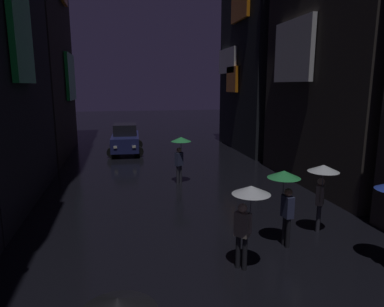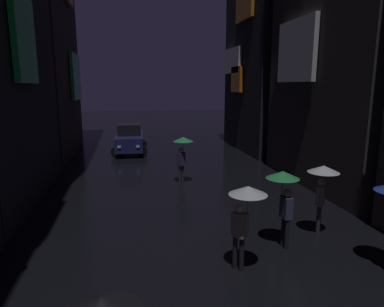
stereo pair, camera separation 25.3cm
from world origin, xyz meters
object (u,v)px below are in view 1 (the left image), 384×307
object	(u,v)px
pedestrian_midstreet_centre_clear	(322,179)
car_distant	(125,139)
pedestrian_foreground_right_clear	(248,204)
pedestrian_near_crossing_green	(180,147)
pedestrian_far_right_green	(285,187)

from	to	relation	value
pedestrian_midstreet_centre_clear	car_distant	distance (m)	14.88
pedestrian_foreground_right_clear	pedestrian_near_crossing_green	size ratio (longest dim) A/B	1.00
pedestrian_midstreet_centre_clear	pedestrian_near_crossing_green	world-z (taller)	same
pedestrian_midstreet_centre_clear	pedestrian_near_crossing_green	size ratio (longest dim) A/B	1.00
pedestrian_far_right_green	car_distant	distance (m)	14.90
car_distant	pedestrian_foreground_right_clear	bearing A→B (deg)	-80.71
pedestrian_far_right_green	pedestrian_near_crossing_green	world-z (taller)	same
pedestrian_midstreet_centre_clear	pedestrian_far_right_green	world-z (taller)	same
pedestrian_midstreet_centre_clear	pedestrian_far_right_green	bearing A→B (deg)	-160.77
pedestrian_far_right_green	pedestrian_foreground_right_clear	size ratio (longest dim) A/B	1.00
pedestrian_midstreet_centre_clear	car_distant	world-z (taller)	pedestrian_midstreet_centre_clear
pedestrian_far_right_green	pedestrian_near_crossing_green	xyz separation A→B (m)	(-1.71, 6.62, 0.00)
car_distant	pedestrian_far_right_green	bearing A→B (deg)	-74.45
pedestrian_foreground_right_clear	pedestrian_near_crossing_green	distance (m)	7.68
pedestrian_far_right_green	pedestrian_foreground_right_clear	world-z (taller)	same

